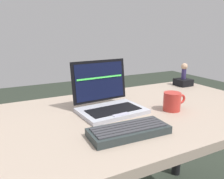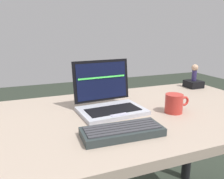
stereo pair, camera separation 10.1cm
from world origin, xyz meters
name	(u,v)px [view 2 (the right image)]	position (x,y,z in m)	size (l,w,h in m)	color
desk	(114,134)	(0.00, 0.00, 0.64)	(1.59, 0.78, 0.74)	tan
laptop_front	(108,101)	(0.00, 0.06, 0.79)	(0.30, 0.25, 0.23)	#B2B3BE
external_keyboard	(122,131)	(-0.05, -0.21, 0.75)	(0.29, 0.13, 0.03)	#2A3233
figurine_stand	(193,84)	(0.67, 0.27, 0.76)	(0.10, 0.10, 0.04)	black
figurine	(195,71)	(0.67, 0.27, 0.85)	(0.04, 0.04, 0.11)	navy
coffee_mug	(174,103)	(0.26, -0.08, 0.78)	(0.12, 0.08, 0.09)	#BB3129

